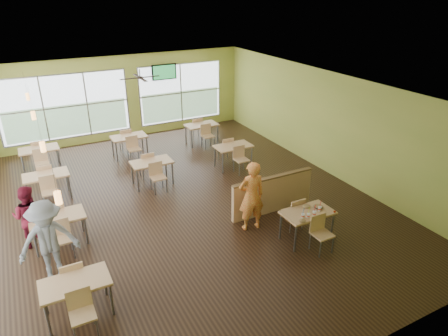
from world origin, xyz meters
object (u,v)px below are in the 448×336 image
Objects in this scene: main_table at (307,216)px; half_wall_divider at (272,194)px; food_basket at (318,207)px; man_plaid at (252,196)px.

main_table is 0.63× the size of half_wall_divider.
half_wall_divider is (0.00, 1.45, -0.11)m from main_table.
main_table is at bearing -175.17° from food_basket.
man_plaid is at bearing -154.73° from half_wall_divider.
man_plaid is at bearing 132.17° from main_table.
main_table is at bearing -90.00° from half_wall_divider.
main_table reaches higher than food_basket.
main_table is 0.36m from food_basket.
half_wall_divider is 1.09m from man_plaid.
main_table is 1.40m from man_plaid.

